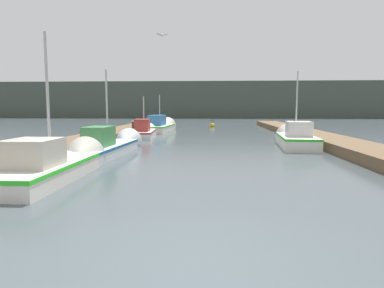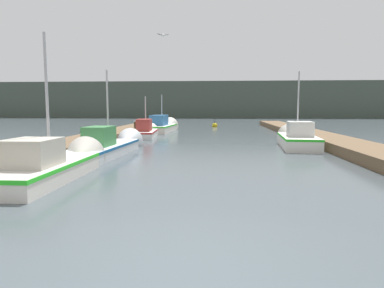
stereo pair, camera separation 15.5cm
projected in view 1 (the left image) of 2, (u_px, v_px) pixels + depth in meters
name	position (u px, v px, depth m)	size (l,w,h in m)	color
ground_plane	(195.00, 266.00, 4.46)	(200.00, 200.00, 0.00)	#424C51
dock_left	(100.00, 137.00, 20.69)	(2.22, 40.00, 0.46)	brown
dock_right	(321.00, 138.00, 19.93)	(2.22, 40.00, 0.46)	brown
distant_shore_ridge	(211.00, 100.00, 69.76)	(120.00, 16.00, 6.73)	#424C42
fishing_boat_0	(54.00, 164.00, 10.02)	(1.60, 5.32, 4.61)	silver
fishing_boat_1	(111.00, 145.00, 15.35)	(1.74, 6.31, 4.12)	silver
fishing_boat_2	(295.00, 138.00, 17.95)	(2.07, 5.49, 4.31)	silver
fishing_boat_3	(144.00, 131.00, 23.71)	(1.72, 5.05, 3.20)	silver
fishing_boat_4	(161.00, 126.00, 28.98)	(2.12, 6.34, 3.61)	silver
mooring_piling_1	(134.00, 128.00, 25.92)	(0.36, 0.36, 1.00)	#473523
channel_buoy	(212.00, 125.00, 35.27)	(0.54, 0.54, 1.04)	gold
seagull_lead	(162.00, 35.00, 16.42)	(0.55, 0.33, 0.12)	white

